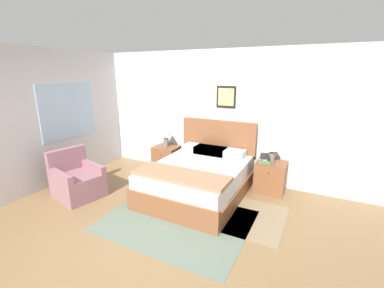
% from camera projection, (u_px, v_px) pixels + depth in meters
% --- Properties ---
extents(ground_plane, '(16.00, 16.00, 0.00)m').
position_uv_depth(ground_plane, '(122.00, 246.00, 3.30)').
color(ground_plane, olive).
extents(wall_back, '(7.37, 0.09, 2.60)m').
position_uv_depth(wall_back, '(210.00, 115.00, 5.35)').
color(wall_back, silver).
rests_on(wall_back, ground_plane).
extents(wall_left, '(0.08, 5.17, 2.60)m').
position_uv_depth(wall_left, '(69.00, 116.00, 5.23)').
color(wall_left, silver).
rests_on(wall_left, ground_plane).
extents(area_rug_main, '(2.11, 1.65, 0.01)m').
position_uv_depth(area_rug_main, '(177.00, 220.00, 3.87)').
color(area_rug_main, slate).
rests_on(area_rug_main, ground_plane).
extents(area_rug_bedside, '(0.80, 1.17, 0.01)m').
position_uv_depth(area_rug_bedside, '(257.00, 219.00, 3.91)').
color(area_rug_bedside, '#897556').
rests_on(area_rug_bedside, ground_plane).
extents(bed, '(1.57, 1.96, 1.23)m').
position_uv_depth(bed, '(199.00, 177.00, 4.63)').
color(bed, brown).
rests_on(bed, ground_plane).
extents(armchair, '(0.91, 0.84, 0.83)m').
position_uv_depth(armchair, '(77.00, 181.00, 4.60)').
color(armchair, '#8E606B').
rests_on(armchair, ground_plane).
extents(nightstand_near_window, '(0.53, 0.48, 0.57)m').
position_uv_depth(nightstand_near_window, '(167.00, 159.00, 5.75)').
color(nightstand_near_window, brown).
rests_on(nightstand_near_window, ground_plane).
extents(nightstand_by_door, '(0.53, 0.48, 0.57)m').
position_uv_depth(nightstand_by_door, '(270.00, 177.00, 4.76)').
color(nightstand_by_door, brown).
rests_on(nightstand_by_door, ground_plane).
extents(table_lamp_near_window, '(0.25, 0.25, 0.44)m').
position_uv_depth(table_lamp_near_window, '(166.00, 133.00, 5.58)').
color(table_lamp_near_window, slate).
rests_on(table_lamp_near_window, nightstand_near_window).
extents(table_lamp_by_door, '(0.25, 0.25, 0.44)m').
position_uv_depth(table_lamp_by_door, '(272.00, 147.00, 4.59)').
color(table_lamp_by_door, slate).
rests_on(table_lamp_by_door, nightstand_by_door).
extents(book_thick_bottom, '(0.25, 0.26, 0.03)m').
position_uv_depth(book_thick_bottom, '(265.00, 161.00, 4.69)').
color(book_thick_bottom, '#4C7551').
rests_on(book_thick_bottom, nightstand_by_door).
extents(book_hardcover_middle, '(0.21, 0.25, 0.03)m').
position_uv_depth(book_hardcover_middle, '(265.00, 160.00, 4.68)').
color(book_hardcover_middle, '#4C7551').
rests_on(book_hardcover_middle, book_thick_bottom).
extents(book_novel_upper, '(0.17, 0.23, 0.04)m').
position_uv_depth(book_novel_upper, '(265.00, 158.00, 4.67)').
color(book_novel_upper, beige).
rests_on(book_novel_upper, book_hardcover_middle).
extents(book_slim_near_top, '(0.21, 0.29, 0.03)m').
position_uv_depth(book_slim_near_top, '(265.00, 156.00, 4.66)').
color(book_slim_near_top, '#232328').
rests_on(book_slim_near_top, book_novel_upper).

